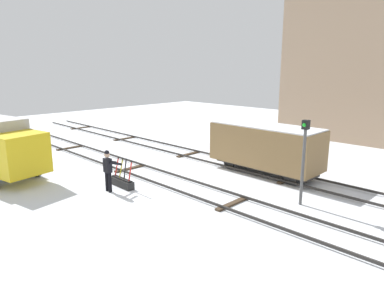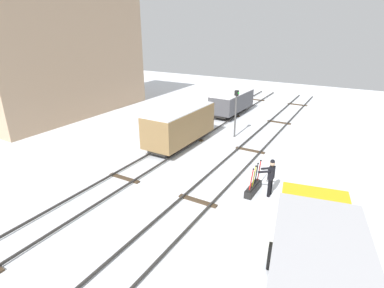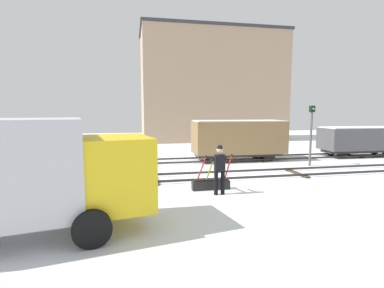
# 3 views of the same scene
# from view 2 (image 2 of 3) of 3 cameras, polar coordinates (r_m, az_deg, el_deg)

# --- Properties ---
(ground_plane) EXTENTS (60.00, 60.00, 0.00)m
(ground_plane) POSITION_cam_2_polar(r_m,az_deg,el_deg) (17.03, 6.85, -5.24)
(ground_plane) COLOR silver
(track_main_line) EXTENTS (44.00, 1.94, 0.18)m
(track_main_line) POSITION_cam_2_polar(r_m,az_deg,el_deg) (16.98, 6.87, -4.92)
(track_main_line) COLOR #2D2B28
(track_main_line) RESTS_ON ground_plane
(track_siding_near) EXTENTS (44.00, 1.94, 0.18)m
(track_siding_near) POSITION_cam_2_polar(r_m,az_deg,el_deg) (18.98, -5.56, -1.94)
(track_siding_near) COLOR #2D2B28
(track_siding_near) RESTS_ON ground_plane
(switch_lever_frame) EXTENTS (1.66, 0.38, 1.43)m
(switch_lever_frame) POSITION_cam_2_polar(r_m,az_deg,el_deg) (15.14, 11.48, -8.08)
(switch_lever_frame) COLOR black
(switch_lever_frame) RESTS_ON ground_plane
(rail_worker) EXTENTS (0.54, 0.71, 1.89)m
(rail_worker) POSITION_cam_2_polar(r_m,az_deg,el_deg) (14.68, 14.59, -5.69)
(rail_worker) COLOR black
(rail_worker) RESTS_ON ground_plane
(delivery_truck) EXTENTS (6.01, 3.26, 2.95)m
(delivery_truck) POSITION_cam_2_polar(r_m,az_deg,el_deg) (9.27, 22.03, -20.40)
(delivery_truck) COLOR gold
(delivery_truck) RESTS_ON ground_plane
(signal_post) EXTENTS (0.24, 0.32, 3.43)m
(signal_post) POSITION_cam_2_polar(r_m,az_deg,el_deg) (21.71, 8.27, 6.61)
(signal_post) COLOR #4C4C4C
(signal_post) RESTS_ON ground_plane
(apartment_building) EXTENTS (15.21, 7.03, 11.54)m
(apartment_building) POSITION_cam_2_polar(r_m,az_deg,el_deg) (30.23, -24.04, 16.22)
(apartment_building) COLOR tan
(apartment_building) RESTS_ON ground_plane
(freight_car_mid_siding) EXTENTS (5.73, 2.25, 2.55)m
(freight_car_mid_siding) POSITION_cam_2_polar(r_m,az_deg,el_deg) (20.11, -2.29, 3.61)
(freight_car_mid_siding) COLOR #2D2B28
(freight_car_mid_siding) RESTS_ON ground_plane
(freight_car_far_end) EXTENTS (5.34, 2.20, 2.04)m
(freight_car_far_end) POSITION_cam_2_polar(r_m,az_deg,el_deg) (27.73, 7.53, 7.89)
(freight_car_far_end) COLOR #2D2B28
(freight_car_far_end) RESTS_ON ground_plane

